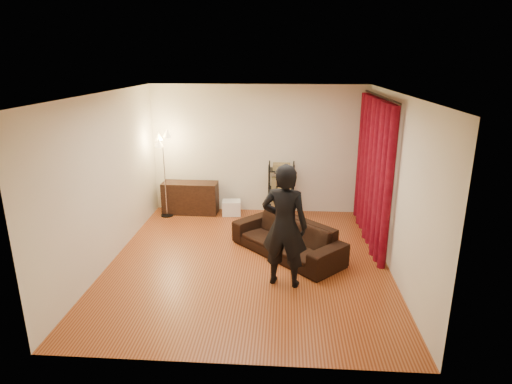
# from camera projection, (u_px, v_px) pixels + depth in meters

# --- Properties ---
(floor) EXTENTS (5.00, 5.00, 0.00)m
(floor) POSITION_uv_depth(u_px,v_px,m) (249.00, 261.00, 7.05)
(floor) COLOR #974F27
(floor) RESTS_ON ground
(ceiling) EXTENTS (5.00, 5.00, 0.00)m
(ceiling) POSITION_uv_depth(u_px,v_px,m) (248.00, 94.00, 6.24)
(ceiling) COLOR white
(ceiling) RESTS_ON ground
(wall_back) EXTENTS (5.00, 0.00, 5.00)m
(wall_back) POSITION_uv_depth(u_px,v_px,m) (258.00, 150.00, 9.03)
(wall_back) COLOR beige
(wall_back) RESTS_ON ground
(wall_front) EXTENTS (5.00, 0.00, 5.00)m
(wall_front) POSITION_uv_depth(u_px,v_px,m) (227.00, 251.00, 4.26)
(wall_front) COLOR beige
(wall_front) RESTS_ON ground
(wall_left) EXTENTS (0.00, 5.00, 5.00)m
(wall_left) POSITION_uv_depth(u_px,v_px,m) (107.00, 180.00, 6.79)
(wall_left) COLOR beige
(wall_left) RESTS_ON ground
(wall_right) EXTENTS (0.00, 5.00, 5.00)m
(wall_right) POSITION_uv_depth(u_px,v_px,m) (395.00, 185.00, 6.50)
(wall_right) COLOR beige
(wall_right) RESTS_ON ground
(curtain_rod) EXTENTS (0.04, 2.65, 0.04)m
(curtain_rod) POSITION_uv_depth(u_px,v_px,m) (380.00, 96.00, 7.21)
(curtain_rod) COLOR black
(curtain_rod) RESTS_ON wall_right
(curtain) EXTENTS (0.22, 2.65, 2.55)m
(curtain) POSITION_uv_depth(u_px,v_px,m) (373.00, 171.00, 7.60)
(curtain) COLOR maroon
(curtain) RESTS_ON ground
(sofa) EXTENTS (1.99, 1.98, 0.59)m
(sofa) POSITION_uv_depth(u_px,v_px,m) (287.00, 238.00, 7.20)
(sofa) COLOR black
(sofa) RESTS_ON ground
(person) EXTENTS (0.74, 0.57, 1.82)m
(person) POSITION_uv_depth(u_px,v_px,m) (284.00, 226.00, 6.08)
(person) COLOR black
(person) RESTS_ON ground
(media_cabinet) EXTENTS (1.17, 0.46, 0.68)m
(media_cabinet) POSITION_uv_depth(u_px,v_px,m) (190.00, 198.00, 9.16)
(media_cabinet) COLOR black
(media_cabinet) RESTS_ON ground
(storage_boxes) EXTENTS (0.42, 0.35, 0.32)m
(storage_boxes) POSITION_uv_depth(u_px,v_px,m) (231.00, 208.00, 9.08)
(storage_boxes) COLOR silver
(storage_boxes) RESTS_ON ground
(wire_shelf) EXTENTS (0.54, 0.40, 1.13)m
(wire_shelf) POSITION_uv_depth(u_px,v_px,m) (281.00, 189.00, 9.01)
(wire_shelf) COLOR black
(wire_shelf) RESTS_ON ground
(floor_lamp) EXTENTS (0.34, 0.34, 1.77)m
(floor_lamp) POSITION_uv_depth(u_px,v_px,m) (165.00, 176.00, 8.82)
(floor_lamp) COLOR silver
(floor_lamp) RESTS_ON ground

